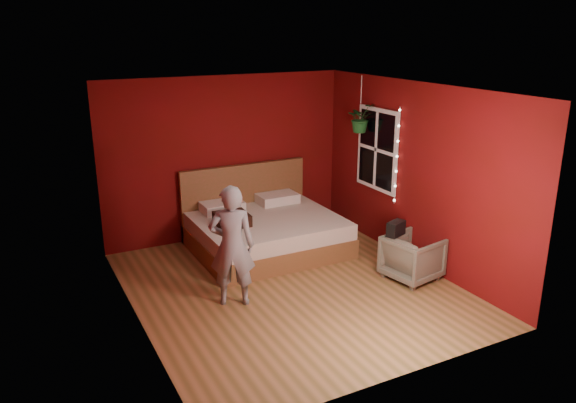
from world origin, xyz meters
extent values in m
plane|color=#94633B|center=(0.00, 0.00, 0.00)|extent=(4.50, 4.50, 0.00)
cube|color=#650A0E|center=(0.00, 2.26, 1.30)|extent=(4.00, 0.02, 2.60)
cube|color=#650A0E|center=(0.00, -2.26, 1.30)|extent=(4.00, 0.02, 2.60)
cube|color=#650A0E|center=(-2.01, 0.00, 1.30)|extent=(0.02, 4.50, 2.60)
cube|color=#650A0E|center=(2.01, 0.00, 1.30)|extent=(0.02, 4.50, 2.60)
cube|color=silver|center=(0.00, 0.00, 2.61)|extent=(4.00, 4.50, 0.02)
cube|color=white|center=(1.97, 0.90, 1.50)|extent=(0.04, 0.97, 1.27)
cube|color=black|center=(1.96, 0.90, 1.50)|extent=(0.02, 0.85, 1.15)
cube|color=white|center=(1.95, 0.90, 1.50)|extent=(0.03, 0.05, 1.15)
cube|color=white|center=(1.95, 0.90, 1.50)|extent=(0.03, 0.85, 0.05)
cylinder|color=silver|center=(1.94, 0.38, 1.50)|extent=(0.01, 0.01, 1.45)
sphere|color=#FFF2CC|center=(1.94, 0.38, 0.83)|extent=(0.04, 0.04, 0.04)
sphere|color=#FFF2CC|center=(1.94, 0.38, 1.05)|extent=(0.04, 0.04, 0.04)
sphere|color=#FFF2CC|center=(1.94, 0.38, 1.27)|extent=(0.04, 0.04, 0.04)
sphere|color=#FFF2CC|center=(1.94, 0.38, 1.50)|extent=(0.04, 0.04, 0.04)
sphere|color=#FFF2CC|center=(1.94, 0.38, 1.73)|extent=(0.04, 0.04, 0.04)
sphere|color=#FFF2CC|center=(1.94, 0.38, 1.95)|extent=(0.04, 0.04, 0.04)
sphere|color=#FFF2CC|center=(1.94, 0.38, 2.17)|extent=(0.04, 0.04, 0.04)
cube|color=brown|center=(0.26, 1.29, 0.15)|extent=(2.14, 1.82, 0.30)
cube|color=beige|center=(0.26, 1.29, 0.42)|extent=(2.10, 1.79, 0.24)
cube|color=brown|center=(0.26, 2.16, 0.59)|extent=(2.14, 0.09, 1.18)
cube|color=silver|center=(-0.22, 1.90, 0.61)|extent=(0.64, 0.41, 0.15)
cube|color=silver|center=(0.74, 1.90, 0.61)|extent=(0.64, 0.41, 0.15)
imported|color=gray|center=(-0.84, -0.05, 0.77)|extent=(0.66, 0.57, 1.53)
imported|color=#6B6654|center=(1.59, -0.52, 0.31)|extent=(0.79, 0.77, 0.62)
cube|color=black|center=(1.39, -0.38, 0.72)|extent=(0.31, 0.23, 0.20)
cube|color=black|center=(-0.32, 1.26, 0.62)|extent=(0.49, 0.49, 0.17)
cylinder|color=silver|center=(1.82, 1.17, 2.39)|extent=(0.01, 0.01, 0.42)
imported|color=#1B6127|center=(1.82, 1.17, 1.96)|extent=(0.47, 0.44, 0.45)
camera|label=1|loc=(-3.16, -5.99, 3.34)|focal=35.00mm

